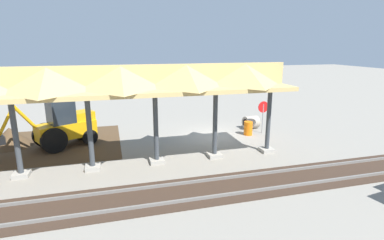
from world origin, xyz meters
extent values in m
plane|color=gray|center=(0.00, 0.00, 0.00)|extent=(120.00, 120.00, 0.00)
cube|color=#4C3823|center=(10.52, -0.82, 0.00)|extent=(9.21, 7.00, 0.01)
cube|color=#9E998E|center=(-1.89, 3.62, 0.10)|extent=(0.70, 0.70, 0.20)
cylinder|color=#383D42|center=(-1.89, 3.62, 1.80)|extent=(0.24, 0.24, 3.60)
cube|color=#9E998E|center=(1.18, 3.62, 0.10)|extent=(0.70, 0.70, 0.20)
cylinder|color=#383D42|center=(1.18, 3.62, 1.80)|extent=(0.24, 0.24, 3.60)
cube|color=#9E998E|center=(4.26, 3.62, 0.10)|extent=(0.70, 0.70, 0.20)
cylinder|color=#383D42|center=(4.26, 3.62, 1.80)|extent=(0.24, 0.24, 3.60)
cube|color=#9E998E|center=(7.33, 3.62, 0.10)|extent=(0.70, 0.70, 0.20)
cylinder|color=#383D42|center=(7.33, 3.62, 1.80)|extent=(0.24, 0.24, 3.60)
cube|color=#9E998E|center=(10.41, 3.62, 0.10)|extent=(0.70, 0.70, 0.20)
cylinder|color=#383D42|center=(10.41, 3.62, 1.80)|extent=(0.24, 0.24, 3.60)
cube|color=tan|center=(7.33, 3.62, 3.70)|extent=(19.65, 3.20, 0.20)
cube|color=tan|center=(7.33, 3.62, 4.35)|extent=(19.65, 0.20, 1.10)
pyramid|color=tan|center=(-0.36, 3.62, 4.35)|extent=(2.77, 3.20, 1.10)
pyramid|color=tan|center=(2.72, 3.62, 4.35)|extent=(2.77, 3.20, 1.10)
pyramid|color=tan|center=(5.79, 3.62, 4.35)|extent=(2.77, 3.20, 1.10)
pyramid|color=tan|center=(8.87, 3.62, 4.35)|extent=(2.77, 3.20, 1.10)
cube|color=slate|center=(0.00, 6.37, 0.07)|extent=(60.00, 0.08, 0.15)
cube|color=slate|center=(0.00, 7.80, 0.07)|extent=(60.00, 0.08, 0.15)
cube|color=#38281E|center=(0.00, 7.08, 0.01)|extent=(60.00, 2.58, 0.03)
cylinder|color=gray|center=(-3.40, 0.27, 0.99)|extent=(0.06, 0.06, 1.98)
cylinder|color=red|center=(-3.40, 0.27, 1.79)|extent=(0.76, 0.08, 0.76)
cube|color=orange|center=(8.91, -0.40, 0.97)|extent=(3.44, 2.65, 0.90)
cube|color=#1E262D|center=(9.09, -0.30, 2.12)|extent=(1.70, 1.64, 1.40)
cube|color=orange|center=(8.01, -0.88, 1.67)|extent=(1.53, 1.50, 0.50)
cylinder|color=black|center=(10.10, -0.58, 0.70)|extent=(1.38, 0.92, 1.40)
cylinder|color=black|center=(9.43, 0.69, 0.70)|extent=(1.38, 0.92, 1.40)
cylinder|color=black|center=(8.26, -1.48, 0.45)|extent=(0.94, 0.69, 0.90)
cylinder|color=black|center=(7.65, -0.33, 0.45)|extent=(0.94, 0.69, 0.90)
cylinder|color=orange|center=(10.73, 0.57, 2.08)|extent=(1.03, 0.66, 1.41)
cylinder|color=orange|center=(11.55, 1.00, 1.92)|extent=(1.02, 0.64, 1.70)
cone|color=#4C3823|center=(12.12, -1.24, 0.00)|extent=(4.89, 4.89, 2.23)
cylinder|color=#9E9384|center=(-3.19, -0.97, 0.45)|extent=(1.08, 1.03, 0.90)
cylinder|color=black|center=(-2.71, -0.90, 0.45)|extent=(0.11, 0.58, 0.59)
cylinder|color=orange|center=(-2.30, 0.42, 0.45)|extent=(0.56, 0.56, 0.90)
camera|label=1|loc=(6.30, 17.69, 5.78)|focal=28.00mm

